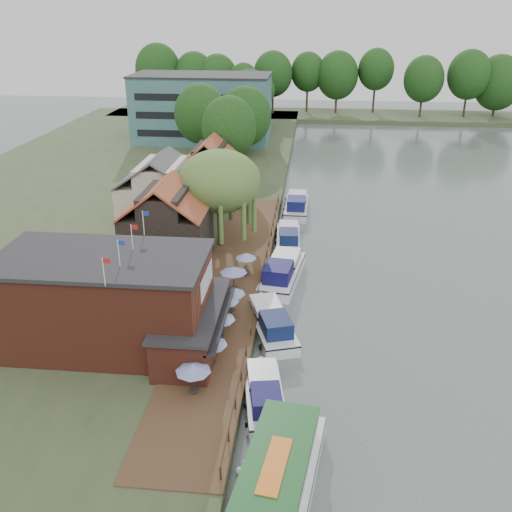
{
  "coord_description": "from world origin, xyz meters",
  "views": [
    {
      "loc": [
        -1.01,
        -37.18,
        24.83
      ],
      "look_at": [
        -6.0,
        12.0,
        3.0
      ],
      "focal_mm": 40.0,
      "sensor_mm": 36.0,
      "label": 1
    }
  ],
  "objects_px": {
    "umbrella_2": "(220,327)",
    "cruiser_1": "(270,319)",
    "umbrella_5": "(234,279)",
    "cruiser_4": "(297,203)",
    "cottage_a": "(167,223)",
    "swan": "(239,470)",
    "umbrella_1": "(211,352)",
    "cruiser_3": "(289,235)",
    "umbrella_6": "(246,264)",
    "cruiser_2": "(282,269)",
    "cottage_c": "(210,172)",
    "umbrella_4": "(231,301)",
    "cruiser_0": "(264,390)",
    "pub": "(131,302)",
    "umbrella_0": "(194,379)",
    "willow": "(220,199)",
    "tour_boat": "(271,497)",
    "hotel_block": "(202,108)",
    "cottage_b": "(162,192)",
    "umbrella_3": "(225,308)"
  },
  "relations": [
    {
      "from": "cottage_a",
      "to": "swan",
      "type": "relative_size",
      "value": 19.55
    },
    {
      "from": "umbrella_4",
      "to": "cruiser_2",
      "type": "xyz_separation_m",
      "value": [
        3.74,
        8.75,
        -0.97
      ]
    },
    {
      "from": "umbrella_4",
      "to": "cruiser_0",
      "type": "distance_m",
      "value": 10.81
    },
    {
      "from": "cottage_b",
      "to": "umbrella_4",
      "type": "distance_m",
      "value": 22.69
    },
    {
      "from": "pub",
      "to": "cruiser_4",
      "type": "xyz_separation_m",
      "value": [
        11.15,
        34.59,
        -3.42
      ]
    },
    {
      "from": "cottage_c",
      "to": "cruiser_0",
      "type": "distance_m",
      "value": 40.45
    },
    {
      "from": "pub",
      "to": "cruiser_1",
      "type": "distance_m",
      "value": 11.53
    },
    {
      "from": "umbrella_6",
      "to": "cruiser_4",
      "type": "bearing_deg",
      "value": 79.56
    },
    {
      "from": "hotel_block",
      "to": "swan",
      "type": "distance_m",
      "value": 84.47
    },
    {
      "from": "cottage_c",
      "to": "umbrella_5",
      "type": "xyz_separation_m",
      "value": [
        6.35,
        -24.66,
        -2.96
      ]
    },
    {
      "from": "hotel_block",
      "to": "umbrella_4",
      "type": "bearing_deg",
      "value": -77.37
    },
    {
      "from": "hotel_block",
      "to": "cruiser_2",
      "type": "distance_m",
      "value": 60.22
    },
    {
      "from": "cottage_c",
      "to": "umbrella_0",
      "type": "relative_size",
      "value": 3.56
    },
    {
      "from": "umbrella_1",
      "to": "cruiser_3",
      "type": "distance_m",
      "value": 26.4
    },
    {
      "from": "cottage_b",
      "to": "tour_boat",
      "type": "relative_size",
      "value": 0.67
    },
    {
      "from": "willow",
      "to": "swan",
      "type": "distance_m",
      "value": 32.47
    },
    {
      "from": "umbrella_1",
      "to": "cruiser_1",
      "type": "distance_m",
      "value": 7.96
    },
    {
      "from": "willow",
      "to": "umbrella_4",
      "type": "xyz_separation_m",
      "value": [
        3.23,
        -14.78,
        -3.93
      ]
    },
    {
      "from": "umbrella_2",
      "to": "cruiser_1",
      "type": "distance_m",
      "value": 5.13
    },
    {
      "from": "umbrella_0",
      "to": "cruiser_3",
      "type": "bearing_deg",
      "value": 80.64
    },
    {
      "from": "pub",
      "to": "umbrella_1",
      "type": "bearing_deg",
      "value": -21.69
    },
    {
      "from": "cottage_a",
      "to": "cruiser_1",
      "type": "distance_m",
      "value": 15.83
    },
    {
      "from": "umbrella_1",
      "to": "umbrella_6",
      "type": "xyz_separation_m",
      "value": [
        0.71,
        15.11,
        0.0
      ]
    },
    {
      "from": "umbrella_2",
      "to": "umbrella_6",
      "type": "height_order",
      "value": "same"
    },
    {
      "from": "pub",
      "to": "swan",
      "type": "bearing_deg",
      "value": -50.05
    },
    {
      "from": "pub",
      "to": "tour_boat",
      "type": "relative_size",
      "value": 1.4
    },
    {
      "from": "pub",
      "to": "umbrella_0",
      "type": "xyz_separation_m",
      "value": [
        5.79,
        -5.8,
        -2.36
      ]
    },
    {
      "from": "umbrella_1",
      "to": "cruiser_3",
      "type": "bearing_deg",
      "value": 80.75
    },
    {
      "from": "umbrella_5",
      "to": "cottage_a",
      "type": "bearing_deg",
      "value": 142.41
    },
    {
      "from": "umbrella_6",
      "to": "cottage_c",
      "type": "bearing_deg",
      "value": 108.31
    },
    {
      "from": "cottage_a",
      "to": "umbrella_6",
      "type": "height_order",
      "value": "cottage_a"
    },
    {
      "from": "umbrella_4",
      "to": "cruiser_1",
      "type": "xyz_separation_m",
      "value": [
        3.33,
        -0.8,
        -1.1
      ]
    },
    {
      "from": "umbrella_2",
      "to": "cruiser_2",
      "type": "distance_m",
      "value": 13.64
    },
    {
      "from": "willow",
      "to": "umbrella_2",
      "type": "height_order",
      "value": "willow"
    },
    {
      "from": "cruiser_2",
      "to": "umbrella_6",
      "type": "bearing_deg",
      "value": -149.84
    },
    {
      "from": "umbrella_3",
      "to": "umbrella_1",
      "type": "bearing_deg",
      "value": -90.4
    },
    {
      "from": "umbrella_5",
      "to": "cruiser_2",
      "type": "distance_m",
      "value": 6.28
    },
    {
      "from": "umbrella_0",
      "to": "cruiser_1",
      "type": "distance_m",
      "value": 11.13
    },
    {
      "from": "cruiser_0",
      "to": "swan",
      "type": "height_order",
      "value": "cruiser_0"
    },
    {
      "from": "umbrella_3",
      "to": "cruiser_0",
      "type": "distance_m",
      "value": 9.7
    },
    {
      "from": "cruiser_4",
      "to": "cottage_c",
      "type": "bearing_deg",
      "value": -176.45
    },
    {
      "from": "cottage_c",
      "to": "tour_boat",
      "type": "height_order",
      "value": "cottage_c"
    },
    {
      "from": "hotel_block",
      "to": "umbrella_0",
      "type": "height_order",
      "value": "hotel_block"
    },
    {
      "from": "umbrella_6",
      "to": "cruiser_0",
      "type": "relative_size",
      "value": 0.27
    },
    {
      "from": "cottage_c",
      "to": "umbrella_6",
      "type": "relative_size",
      "value": 3.58
    },
    {
      "from": "cruiser_3",
      "to": "hotel_block",
      "type": "bearing_deg",
      "value": 108.39
    },
    {
      "from": "umbrella_5",
      "to": "cruiser_4",
      "type": "bearing_deg",
      "value": 79.25
    },
    {
      "from": "cottage_a",
      "to": "cruiser_3",
      "type": "bearing_deg",
      "value": 36.17
    },
    {
      "from": "cruiser_2",
      "to": "cottage_c",
      "type": "bearing_deg",
      "value": 125.2
    },
    {
      "from": "cottage_b",
      "to": "umbrella_2",
      "type": "relative_size",
      "value": 3.96
    }
  ]
}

